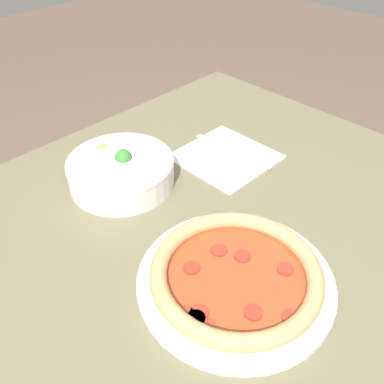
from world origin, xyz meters
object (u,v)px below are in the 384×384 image
pizza (236,276)px  bowl (122,170)px  fork (218,161)px  knife (236,153)px

pizza → bowl: size_ratio=1.45×
pizza → fork: pizza is taller
pizza → knife: (0.27, 0.23, -0.01)m
bowl → fork: bearing=-25.1°
bowl → knife: bowl is taller
pizza → fork: 0.32m
knife → bowl: bearing=64.9°
pizza → knife: bearing=39.9°
fork → bowl: bearing=61.3°
bowl → knife: 0.25m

